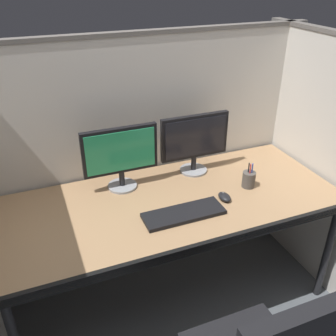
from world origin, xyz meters
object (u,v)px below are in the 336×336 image
at_px(keyboard_main, 184,214).
at_px(monitor_left, 120,154).
at_px(desk, 172,209).
at_px(monitor_right, 195,140).
at_px(computer_mouse, 224,197).
at_px(pen_cup, 249,179).

bearing_deg(keyboard_main, monitor_left, 119.30).
xyz_separation_m(monitor_left, keyboard_main, (0.22, -0.39, -0.20)).
distance_m(desk, monitor_right, 0.45).
xyz_separation_m(monitor_right, computer_mouse, (0.02, -0.36, -0.20)).
bearing_deg(computer_mouse, monitor_left, 145.31).
xyz_separation_m(monitor_left, computer_mouse, (0.49, -0.34, -0.20)).
distance_m(computer_mouse, pen_cup, 0.21).
height_order(monitor_left, keyboard_main, monitor_left).
bearing_deg(monitor_left, desk, -49.63).
height_order(monitor_right, computer_mouse, monitor_right).
bearing_deg(keyboard_main, monitor_right, 58.50).
height_order(monitor_left, pen_cup, monitor_left).
bearing_deg(pen_cup, keyboard_main, -165.61).
distance_m(monitor_right, pen_cup, 0.40).
bearing_deg(monitor_left, pen_cup, -21.47).
bearing_deg(monitor_left, monitor_right, 1.97).
xyz_separation_m(monitor_right, pen_cup, (0.22, -0.29, -0.17)).
bearing_deg(desk, computer_mouse, -17.80).
distance_m(desk, keyboard_main, 0.15).
bearing_deg(desk, pen_cup, -2.44).
height_order(desk, keyboard_main, keyboard_main).
xyz_separation_m(desk, keyboard_main, (0.01, -0.14, 0.06)).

